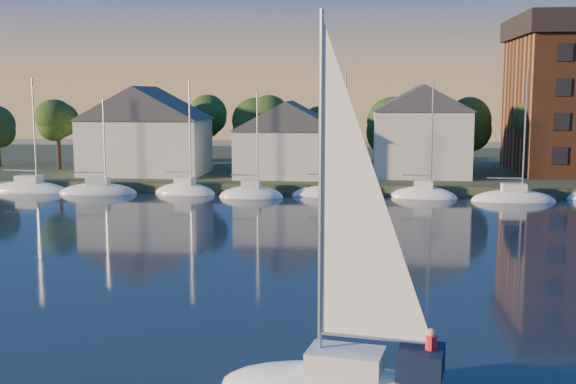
# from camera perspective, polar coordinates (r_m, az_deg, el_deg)

# --- Properties ---
(shoreline_land) EXTENTS (160.00, 50.00, 2.00)m
(shoreline_land) POSITION_cam_1_polar(r_m,az_deg,el_deg) (95.06, 4.80, 1.83)
(shoreline_land) COLOR #353D24
(shoreline_land) RESTS_ON ground
(wooden_dock) EXTENTS (120.00, 3.00, 1.00)m
(wooden_dock) POSITION_cam_1_polar(r_m,az_deg,el_deg) (72.24, 4.43, -0.08)
(wooden_dock) COLOR brown
(wooden_dock) RESTS_ON ground
(clubhouse_west) EXTENTS (13.65, 9.45, 9.64)m
(clubhouse_west) POSITION_cam_1_polar(r_m,az_deg,el_deg) (81.19, -11.17, 4.88)
(clubhouse_west) COLOR silver
(clubhouse_west) RESTS_ON shoreline_land
(clubhouse_centre) EXTENTS (11.55, 8.40, 8.08)m
(clubhouse_centre) POSITION_cam_1_polar(r_m,az_deg,el_deg) (77.07, 0.10, 4.28)
(clubhouse_centre) COLOR silver
(clubhouse_centre) RESTS_ON shoreline_land
(clubhouse_east) EXTENTS (10.50, 8.40, 9.80)m
(clubhouse_east) POSITION_cam_1_polar(r_m,az_deg,el_deg) (78.86, 10.46, 4.86)
(clubhouse_east) COLOR silver
(clubhouse_east) RESTS_ON shoreline_land
(tree_line) EXTENTS (93.40, 5.40, 8.90)m
(tree_line) POSITION_cam_1_polar(r_m,az_deg,el_deg) (82.57, 6.09, 5.90)
(tree_line) COLOR #322416
(tree_line) RESTS_ON shoreline_land
(moored_fleet) EXTENTS (87.50, 2.40, 12.05)m
(moored_fleet) POSITION_cam_1_polar(r_m,az_deg,el_deg) (69.25, 4.37, -0.34)
(moored_fleet) COLOR white
(moored_fleet) RESTS_ON ground
(hero_sailboat) EXTENTS (9.06, 4.34, 13.65)m
(hero_sailboat) POSITION_cam_1_polar(r_m,az_deg,el_deg) (24.50, 4.88, -14.73)
(hero_sailboat) COLOR white
(hero_sailboat) RESTS_ON ground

